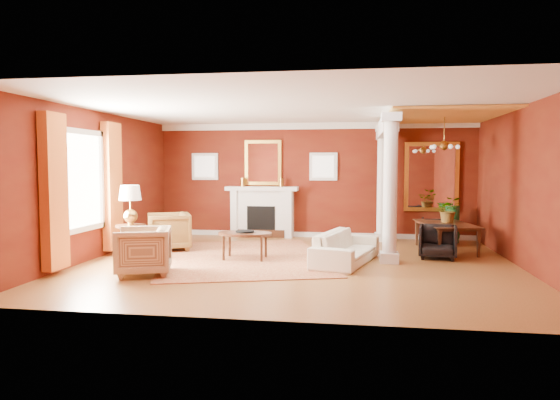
% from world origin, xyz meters
% --- Properties ---
extents(ground, '(8.00, 8.00, 0.00)m').
position_xyz_m(ground, '(0.00, 0.00, 0.00)').
color(ground, brown).
rests_on(ground, ground).
extents(room_shell, '(8.04, 7.04, 2.92)m').
position_xyz_m(room_shell, '(0.00, 0.00, 2.02)').
color(room_shell, '#5B1D0C').
rests_on(room_shell, ground).
extents(fireplace, '(1.85, 0.42, 1.29)m').
position_xyz_m(fireplace, '(-1.30, 3.32, 0.65)').
color(fireplace, silver).
rests_on(fireplace, ground).
extents(overmantel_mirror, '(0.95, 0.07, 1.15)m').
position_xyz_m(overmantel_mirror, '(-1.30, 3.45, 1.90)').
color(overmantel_mirror, gold).
rests_on(overmantel_mirror, fireplace).
extents(flank_window_left, '(0.70, 0.07, 0.70)m').
position_xyz_m(flank_window_left, '(-2.85, 3.46, 1.80)').
color(flank_window_left, silver).
rests_on(flank_window_left, room_shell).
extents(flank_window_right, '(0.70, 0.07, 0.70)m').
position_xyz_m(flank_window_right, '(0.25, 3.46, 1.80)').
color(flank_window_right, silver).
rests_on(flank_window_right, room_shell).
extents(left_window, '(0.21, 2.55, 2.60)m').
position_xyz_m(left_window, '(-3.89, -0.60, 1.42)').
color(left_window, white).
rests_on(left_window, room_shell).
extents(column_front, '(0.36, 0.36, 2.80)m').
position_xyz_m(column_front, '(1.70, 0.30, 1.43)').
color(column_front, silver).
rests_on(column_front, ground).
extents(column_back, '(0.36, 0.36, 2.80)m').
position_xyz_m(column_back, '(1.70, 3.00, 1.43)').
color(column_back, silver).
rests_on(column_back, ground).
extents(header_beam, '(0.30, 3.20, 0.32)m').
position_xyz_m(header_beam, '(1.70, 1.90, 2.62)').
color(header_beam, silver).
rests_on(header_beam, column_front).
extents(amber_ceiling, '(2.30, 3.40, 0.04)m').
position_xyz_m(amber_ceiling, '(2.85, 1.75, 2.87)').
color(amber_ceiling, gold).
rests_on(amber_ceiling, room_shell).
extents(dining_mirror, '(1.30, 0.07, 1.70)m').
position_xyz_m(dining_mirror, '(2.90, 3.45, 1.55)').
color(dining_mirror, gold).
rests_on(dining_mirror, room_shell).
extents(chandelier, '(0.60, 0.62, 0.75)m').
position_xyz_m(chandelier, '(2.90, 1.80, 2.25)').
color(chandelier, '#AC8436').
rests_on(chandelier, room_shell).
extents(crown_trim, '(8.00, 0.08, 0.16)m').
position_xyz_m(crown_trim, '(0.00, 3.46, 2.82)').
color(crown_trim, silver).
rests_on(crown_trim, room_shell).
extents(base_trim, '(8.00, 0.08, 0.12)m').
position_xyz_m(base_trim, '(0.00, 3.46, 0.06)').
color(base_trim, silver).
rests_on(base_trim, ground).
extents(rug, '(4.18, 4.88, 0.02)m').
position_xyz_m(rug, '(-1.14, 0.40, 0.01)').
color(rug, maroon).
rests_on(rug, ground).
extents(sofa, '(1.11, 2.10, 0.79)m').
position_xyz_m(sofa, '(0.89, 0.14, 0.39)').
color(sofa, '#EBE2C5').
rests_on(sofa, ground).
extents(armchair_leopard, '(1.10, 1.13, 0.90)m').
position_xyz_m(armchair_leopard, '(-2.91, 1.00, 0.45)').
color(armchair_leopard, black).
rests_on(armchair_leopard, ground).
extents(armchair_stripe, '(1.03, 1.07, 0.88)m').
position_xyz_m(armchair_stripe, '(-2.44, -1.37, 0.44)').
color(armchair_stripe, tan).
rests_on(armchair_stripe, ground).
extents(coffee_table, '(1.05, 1.05, 0.53)m').
position_xyz_m(coffee_table, '(-1.06, 0.21, 0.48)').
color(coffee_table, '#32170E').
rests_on(coffee_table, ground).
extents(coffee_book, '(0.15, 0.08, 0.22)m').
position_xyz_m(coffee_book, '(-1.04, 0.29, 0.64)').
color(coffee_book, '#32170E').
rests_on(coffee_book, coffee_table).
extents(side_table, '(0.58, 0.58, 1.45)m').
position_xyz_m(side_table, '(-3.25, -0.11, 0.97)').
color(side_table, '#32170E').
rests_on(side_table, ground).
extents(dining_table, '(0.88, 1.79, 0.95)m').
position_xyz_m(dining_table, '(3.01, 1.80, 0.48)').
color(dining_table, '#32170E').
rests_on(dining_table, ground).
extents(dining_chair_near, '(0.80, 0.76, 0.73)m').
position_xyz_m(dining_chair_near, '(2.67, 0.90, 0.36)').
color(dining_chair_near, black).
rests_on(dining_chair_near, ground).
extents(dining_chair_far, '(0.76, 0.72, 0.68)m').
position_xyz_m(dining_chair_far, '(2.91, 2.70, 0.34)').
color(dining_chair_far, black).
rests_on(dining_chair_far, ground).
extents(green_urn, '(0.37, 0.37, 0.89)m').
position_xyz_m(green_urn, '(3.32, 3.00, 0.35)').
color(green_urn, '#14411A').
rests_on(green_urn, ground).
extents(potted_plant, '(0.58, 0.62, 0.43)m').
position_xyz_m(potted_plant, '(3.04, 1.88, 1.17)').
color(potted_plant, '#26591E').
rests_on(potted_plant, dining_table).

